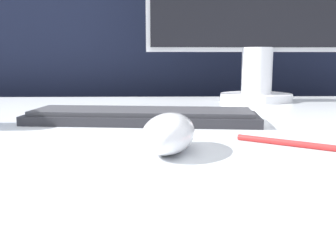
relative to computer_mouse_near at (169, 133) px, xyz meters
The scene contains 5 objects.
partition_panel 0.91m from the computer_mouse_near, 94.87° to the left, with size 5.00×0.03×1.08m.
computer_mouse_near is the anchor object (origin of this frame).
keyboard 0.24m from the computer_mouse_near, 99.84° to the left, with size 0.43×0.17×0.02m.
monitor 0.70m from the computer_mouse_near, 66.97° to the left, with size 0.61×0.20×0.46m.
pen 0.16m from the computer_mouse_near, 12.64° to the left, with size 0.11×0.08×0.01m.
Camera 1 is at (0.06, -0.66, 0.85)m, focal length 42.00 mm.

